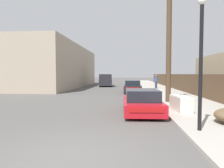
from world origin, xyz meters
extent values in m
plane|color=#4F4C49|center=(0.00, 0.00, 0.00)|extent=(220.00, 220.00, 0.00)
cube|color=#9E998E|center=(5.30, 23.50, 0.06)|extent=(4.20, 63.00, 0.12)
cube|color=silver|center=(4.00, 5.58, 0.49)|extent=(0.78, 1.66, 0.74)
cube|color=white|center=(4.00, 5.58, 0.87)|extent=(0.75, 1.59, 0.03)
cube|color=#333335|center=(4.12, 6.09, 0.90)|extent=(0.05, 0.20, 0.02)
cube|color=gray|center=(3.97, 5.83, 0.89)|extent=(0.64, 0.13, 0.01)
cube|color=gray|center=(4.02, 5.34, 0.89)|extent=(0.64, 0.13, 0.01)
cube|color=red|center=(2.07, 5.75, 0.40)|extent=(1.93, 4.31, 0.53)
cube|color=black|center=(2.08, 5.36, 0.93)|extent=(1.61, 2.09, 0.53)
cube|color=#B21414|center=(2.14, 3.61, 0.49)|extent=(1.40, 0.08, 0.19)
cylinder|color=black|center=(1.25, 7.04, 0.30)|extent=(0.22, 0.61, 0.60)
cylinder|color=black|center=(2.81, 7.09, 0.30)|extent=(0.22, 0.61, 0.60)
cylinder|color=black|center=(1.34, 4.40, 0.30)|extent=(0.22, 0.61, 0.60)
cylinder|color=black|center=(2.89, 4.45, 0.30)|extent=(0.22, 0.61, 0.60)
cube|color=black|center=(1.88, 16.80, 0.47)|extent=(1.80, 4.69, 0.65)
cube|color=black|center=(1.87, 16.61, 1.05)|extent=(1.53, 2.63, 0.51)
cube|color=#B21414|center=(1.84, 14.45, 0.58)|extent=(1.35, 0.05, 0.23)
cylinder|color=black|center=(1.15, 18.26, 0.32)|extent=(0.21, 0.65, 0.65)
cylinder|color=black|center=(2.64, 18.23, 0.32)|extent=(0.21, 0.65, 0.65)
cylinder|color=black|center=(1.11, 15.37, 0.32)|extent=(0.21, 0.65, 0.65)
cylinder|color=black|center=(2.60, 15.34, 0.32)|extent=(0.21, 0.65, 0.65)
cube|color=#232328|center=(-2.19, 27.71, 0.64)|extent=(2.43, 5.80, 0.90)
cube|color=#232328|center=(-2.07, 26.15, 1.52)|extent=(2.06, 2.69, 0.85)
cube|color=black|center=(-2.07, 26.15, 1.54)|extent=(2.10, 2.64, 0.47)
cylinder|color=black|center=(-1.22, 26.02, 0.38)|extent=(0.32, 0.79, 0.77)
cylinder|color=black|center=(-2.88, 25.89, 0.38)|extent=(0.32, 0.79, 0.77)
cylinder|color=black|center=(-1.50, 29.52, 0.38)|extent=(0.32, 0.79, 0.77)
cylinder|color=black|center=(-3.16, 29.39, 0.38)|extent=(0.32, 0.79, 0.77)
cylinder|color=#4C3826|center=(4.06, 9.01, 4.50)|extent=(0.34, 0.34, 8.76)
cylinder|color=black|center=(3.73, 2.17, 2.14)|extent=(0.12, 0.12, 4.04)
sphere|color=white|center=(3.73, 2.17, 4.29)|extent=(0.26, 0.26, 0.26)
cube|color=brown|center=(7.25, 20.62, 1.04)|extent=(0.08, 41.74, 1.83)
cube|color=tan|center=(-9.10, 25.62, 3.07)|extent=(7.00, 22.47, 6.15)
cylinder|color=#282D42|center=(5.00, 21.54, 0.54)|extent=(0.28, 0.28, 0.84)
cylinder|color=#2D5193|center=(5.00, 21.54, 1.30)|extent=(0.34, 0.34, 0.67)
sphere|color=#8C664C|center=(5.00, 21.54, 1.76)|extent=(0.25, 0.25, 0.25)
camera|label=1|loc=(1.39, -4.49, 1.96)|focal=32.00mm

